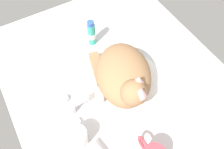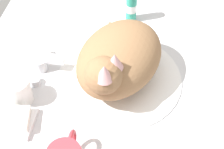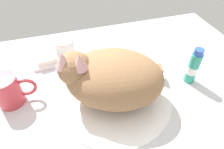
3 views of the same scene
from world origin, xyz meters
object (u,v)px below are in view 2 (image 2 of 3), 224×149
(rinse_cup, at_px, (18,91))
(toothpaste_bottle, at_px, (132,5))
(soap_bar, at_px, (19,119))
(cat, at_px, (117,59))
(faucet, at_px, (43,64))

(rinse_cup, distance_m, toothpaste_bottle, 0.44)
(soap_bar, relative_size, toothpaste_bottle, 0.54)
(cat, xyz_separation_m, toothpaste_bottle, (0.26, -0.01, -0.03))
(cat, height_order, toothpaste_bottle, cat)
(faucet, distance_m, soap_bar, 0.18)
(cat, distance_m, rinse_cup, 0.26)
(cat, bearing_deg, soap_bar, 129.51)
(cat, relative_size, soap_bar, 5.07)
(rinse_cup, distance_m, soap_bar, 0.08)
(cat, bearing_deg, rinse_cup, 113.35)
(toothpaste_bottle, bearing_deg, faucet, 140.12)
(faucet, distance_m, toothpaste_bottle, 0.33)
(faucet, relative_size, toothpaste_bottle, 1.09)
(soap_bar, height_order, toothpaste_bottle, toothpaste_bottle)
(faucet, relative_size, soap_bar, 2.03)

